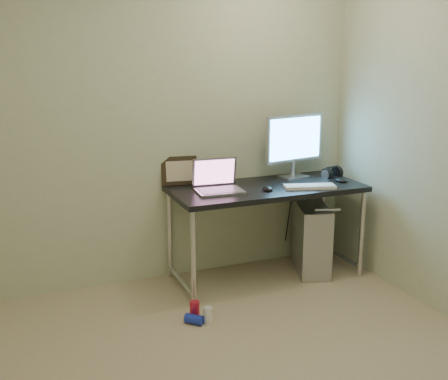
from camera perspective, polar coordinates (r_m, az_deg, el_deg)
wall_back at (r=4.25m, az=-8.55°, el=6.82°), size 3.50×0.02×2.50m
desk at (r=4.37m, az=4.34°, el=-0.68°), size 1.49×0.65×0.75m
tower_computer at (r=4.66m, az=8.83°, el=-4.81°), size 0.40×0.58×0.59m
cable_a at (r=4.84m, az=6.62°, el=-2.52°), size 0.01×0.16×0.69m
cable_b at (r=4.87m, az=7.66°, el=-2.69°), size 0.02×0.11×0.71m
can_red at (r=3.90m, az=-3.01°, el=-12.06°), size 0.07×0.07×0.12m
can_white at (r=3.84m, az=-1.64°, el=-12.60°), size 0.08×0.08×0.11m
can_blue at (r=3.84m, az=-3.06°, el=-12.97°), size 0.13×0.13×0.07m
laptop at (r=4.18m, az=-0.66°, el=0.66°), size 0.36×0.31×0.24m
monitor at (r=4.60m, az=7.17°, el=4.95°), size 0.55×0.20×0.52m
keyboard at (r=4.33m, az=8.71°, el=0.35°), size 0.41×0.23×0.02m
mouse_right at (r=4.57m, az=11.85°, el=1.04°), size 0.10×0.13×0.04m
mouse_left at (r=4.22m, az=4.46°, el=0.22°), size 0.09×0.13×0.04m
headphones at (r=4.73m, az=10.91°, el=1.70°), size 0.19×0.11×0.11m
picture_frame at (r=4.37m, az=-4.57°, el=1.97°), size 0.29×0.12×0.23m
webcam at (r=4.39m, az=-2.08°, el=1.71°), size 0.04×0.04×0.12m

